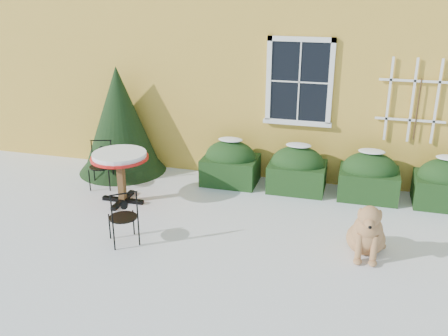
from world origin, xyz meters
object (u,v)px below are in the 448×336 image
(dog, at_px, (367,233))
(bistro_table, at_px, (120,161))
(patio_chair_near, at_px, (123,217))
(patio_chair_far, at_px, (101,165))
(evergreen_shrub, at_px, (120,130))

(dog, bearing_deg, bistro_table, 168.21)
(patio_chair_near, xyz_separation_m, dog, (3.50, 0.59, -0.09))
(bistro_table, xyz_separation_m, dog, (4.21, -0.76, -0.42))
(dog, bearing_deg, patio_chair_far, 163.46)
(bistro_table, height_order, dog, bistro_table)
(evergreen_shrub, bearing_deg, bistro_table, -64.04)
(patio_chair_far, bearing_deg, patio_chair_near, -69.82)
(patio_chair_far, bearing_deg, bistro_table, -54.64)
(dog, bearing_deg, patio_chair_near, -171.91)
(patio_chair_near, bearing_deg, patio_chair_far, -91.06)
(bistro_table, xyz_separation_m, patio_chair_far, (-0.70, 0.55, -0.33))
(evergreen_shrub, xyz_separation_m, dog, (4.92, -2.22, -0.52))
(bistro_table, height_order, patio_chair_near, bistro_table)
(patio_chair_near, bearing_deg, dog, 152.21)
(patio_chair_far, bearing_deg, evergreen_shrub, 74.46)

